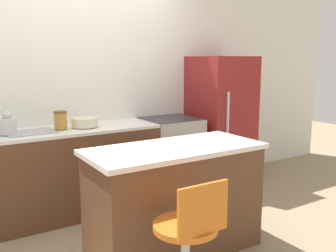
% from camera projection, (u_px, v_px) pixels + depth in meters
% --- Properties ---
extents(ground_plane, '(14.00, 14.00, 0.00)m').
position_uv_depth(ground_plane, '(106.00, 219.00, 3.77)').
color(ground_plane, '#998466').
extents(wall_back, '(8.00, 0.06, 2.60)m').
position_uv_depth(wall_back, '(79.00, 86.00, 4.08)').
color(wall_back, white).
rests_on(wall_back, ground_plane).
extents(back_counter, '(1.85, 0.60, 0.90)m').
position_uv_depth(back_counter, '(67.00, 172.00, 3.81)').
color(back_counter, brown).
rests_on(back_counter, ground_plane).
extents(kitchen_island, '(1.44, 0.66, 0.90)m').
position_uv_depth(kitchen_island, '(175.00, 199.00, 3.07)').
color(kitchen_island, brown).
rests_on(kitchen_island, ground_plane).
extents(oven_range, '(0.63, 0.61, 0.90)m').
position_uv_depth(oven_range, '(170.00, 156.00, 4.46)').
color(oven_range, '#B7B2A8').
rests_on(oven_range, ground_plane).
extents(refrigerator, '(0.68, 0.69, 1.62)m').
position_uv_depth(refrigerator, '(221.00, 121.00, 4.76)').
color(refrigerator, maroon).
rests_on(refrigerator, ground_plane).
extents(stool_chair, '(0.42, 0.42, 0.86)m').
position_uv_depth(stool_chair, '(188.00, 245.00, 2.40)').
color(stool_chair, '#B7B7BC').
rests_on(stool_chair, ground_plane).
extents(kettle, '(0.16, 0.16, 0.22)m').
position_uv_depth(kettle, '(8.00, 124.00, 3.44)').
color(kettle, silver).
rests_on(kettle, back_counter).
extents(mixing_bowl, '(0.27, 0.27, 0.09)m').
position_uv_depth(mixing_bowl, '(85.00, 122.00, 3.83)').
color(mixing_bowl, beige).
rests_on(mixing_bowl, back_counter).
extents(canister_jar, '(0.13, 0.13, 0.18)m').
position_uv_depth(canister_jar, '(60.00, 120.00, 3.69)').
color(canister_jar, '#B77F33').
rests_on(canister_jar, back_counter).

